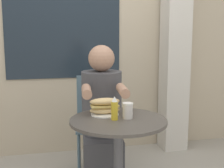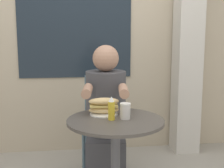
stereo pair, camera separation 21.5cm
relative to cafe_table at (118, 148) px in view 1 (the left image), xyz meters
name	(u,v)px [view 1 (the left image)]	position (x,y,z in m)	size (l,w,h in m)	color
storefront_wall	(86,19)	(0.00, 1.38, 0.88)	(8.00, 0.09, 2.80)	#B7A88E
lattice_pillar	(175,38)	(0.91, 1.19, 0.68)	(0.25, 0.25, 2.40)	beige
cafe_table	(118,148)	(0.00, 0.00, 0.00)	(0.63, 0.63, 0.71)	#47423D
diner_chair	(96,115)	(0.00, 0.84, 0.01)	(0.42, 0.42, 0.87)	slate
seated_diner	(102,127)	(-0.01, 0.49, 0.00)	(0.38, 0.59, 1.17)	#424247
sandwich_on_plate	(105,107)	(-0.06, 0.13, 0.25)	(0.21, 0.19, 0.12)	white
drink_cup	(128,111)	(0.06, 0.01, 0.25)	(0.07, 0.07, 0.10)	silver
condiment_bottle	(115,109)	(-0.03, -0.01, 0.27)	(0.04, 0.04, 0.15)	gold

